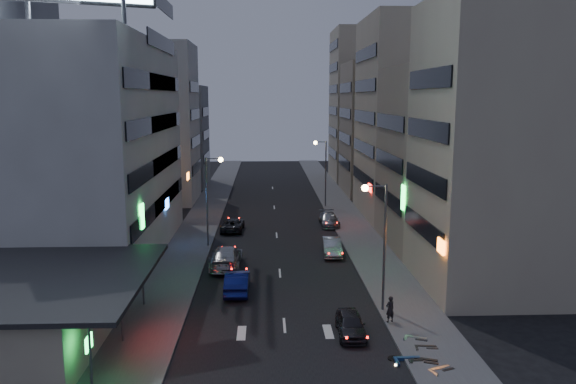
{
  "coord_description": "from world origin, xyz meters",
  "views": [
    {
      "loc": [
        -1.08,
        -27.47,
        13.4
      ],
      "look_at": [
        0.87,
        19.91,
        5.33
      ],
      "focal_mm": 35.0,
      "sensor_mm": 36.0,
      "label": 1
    }
  ],
  "objects": [
    {
      "name": "ground",
      "position": [
        0.0,
        0.0,
        0.0
      ],
      "size": [
        180.0,
        180.0,
        0.0
      ],
      "primitive_type": "plane",
      "color": "black",
      "rests_on": "ground"
    },
    {
      "name": "far_right_b",
      "position": [
        16.0,
        64.0,
        12.0
      ],
      "size": [
        12.0,
        12.0,
        24.0
      ],
      "primitive_type": "cube",
      "color": "#AFA589",
      "rests_on": "ground"
    },
    {
      "name": "parked_car_right_near",
      "position": [
        3.72,
        2.53,
        0.65
      ],
      "size": [
        1.63,
        3.84,
        1.3
      ],
      "primitive_type": "imported",
      "rotation": [
        0.0,
        0.0,
        -0.03
      ],
      "color": "#27262B",
      "rests_on": "ground"
    },
    {
      "name": "parked_car_right_far",
      "position": [
        5.6,
        29.89,
        0.67
      ],
      "size": [
        1.97,
        4.67,
        1.35
      ],
      "primitive_type": "imported",
      "rotation": [
        0.0,
        0.0,
        0.02
      ],
      "color": "gray",
      "rests_on": "ground"
    },
    {
      "name": "far_left_a",
      "position": [
        -15.5,
        45.0,
        10.0
      ],
      "size": [
        11.0,
        10.0,
        20.0
      ],
      "primitive_type": "cube",
      "color": "beige",
      "rests_on": "ground"
    },
    {
      "name": "parked_car_right_mid",
      "position": [
        4.6,
        18.91,
        0.72
      ],
      "size": [
        1.73,
        4.44,
        1.44
      ],
      "primitive_type": "imported",
      "rotation": [
        0.0,
        0.0,
        -0.05
      ],
      "color": "#AFB4B8",
      "rests_on": "ground"
    },
    {
      "name": "road_car_silver",
      "position": [
        -4.23,
        15.7,
        0.85
      ],
      "size": [
        2.52,
        5.93,
        1.71
      ],
      "primitive_type": "imported",
      "rotation": [
        0.0,
        0.0,
        3.12
      ],
      "color": "#9C9EA4",
      "rests_on": "ground"
    },
    {
      "name": "scooter_black_b",
      "position": [
        8.13,
        0.68,
        0.65
      ],
      "size": [
        0.78,
        1.79,
        1.06
      ],
      "primitive_type": null,
      "rotation": [
        0.0,
        0.0,
        1.45
      ],
      "color": "black",
      "rests_on": "sidewalk_right"
    },
    {
      "name": "street_lamp_right_far",
      "position": [
        5.9,
        40.0,
        5.36
      ],
      "size": [
        1.6,
        0.44,
        8.02
      ],
      "color": "#595B60",
      "rests_on": "sidewalk_right"
    },
    {
      "name": "sidewalk_right",
      "position": [
        8.0,
        30.0,
        0.06
      ],
      "size": [
        4.0,
        120.0,
        0.12
      ],
      "primitive_type": "cube",
      "color": "#4C4C4F",
      "rests_on": "ground"
    },
    {
      "name": "scooter_black_a",
      "position": [
        7.71,
        -1.03,
        0.74
      ],
      "size": [
        1.35,
        2.12,
        1.23
      ],
      "primitive_type": null,
      "rotation": [
        0.0,
        0.0,
        1.2
      ],
      "color": "black",
      "rests_on": "sidewalk_right"
    },
    {
      "name": "shophouse_near",
      "position": [
        15.0,
        10.5,
        10.0
      ],
      "size": [
        10.0,
        11.0,
        20.0
      ],
      "primitive_type": "cube",
      "color": "#AFA589",
      "rests_on": "ground"
    },
    {
      "name": "white_building",
      "position": [
        -17.0,
        20.0,
        9.0
      ],
      "size": [
        14.0,
        24.0,
        18.0
      ],
      "primitive_type": "cube",
      "color": "beige",
      "rests_on": "ground"
    },
    {
      "name": "sidewalk_left",
      "position": [
        -8.0,
        30.0,
        0.06
      ],
      "size": [
        4.0,
        120.0,
        0.12
      ],
      "primitive_type": "cube",
      "color": "#4C4C4F",
      "rests_on": "ground"
    },
    {
      "name": "food_court",
      "position": [
        -13.9,
        2.0,
        1.98
      ],
      "size": [
        11.0,
        13.0,
        3.88
      ],
      "color": "#AFA589",
      "rests_on": "ground"
    },
    {
      "name": "shophouse_far",
      "position": [
        15.0,
        35.0,
        11.0
      ],
      "size": [
        10.0,
        14.0,
        22.0
      ],
      "primitive_type": "cube",
      "color": "#AFA589",
      "rests_on": "ground"
    },
    {
      "name": "scooter_silver_a",
      "position": [
        8.03,
        -1.53,
        0.68
      ],
      "size": [
        1.22,
        1.93,
        1.12
      ],
      "primitive_type": null,
      "rotation": [
        0.0,
        0.0,
        1.93
      ],
      "color": "#A8AAB0",
      "rests_on": "sidewalk_right"
    },
    {
      "name": "parked_car_left",
      "position": [
        -4.41,
        28.0,
        0.64
      ],
      "size": [
        2.38,
        4.74,
        1.29
      ],
      "primitive_type": "imported",
      "rotation": [
        0.0,
        0.0,
        3.09
      ],
      "color": "black",
      "rests_on": "ground"
    },
    {
      "name": "scooter_silver_b",
      "position": [
        7.93,
        1.66,
        0.67
      ],
      "size": [
        1.23,
        1.91,
        1.11
      ],
      "primitive_type": null,
      "rotation": [
        0.0,
        0.0,
        1.2
      ],
      "color": "#B3B7BB",
      "rests_on": "sidewalk_right"
    },
    {
      "name": "person",
      "position": [
        6.3,
        3.99,
        0.92
      ],
      "size": [
        0.69,
        0.59,
        1.6
      ],
      "primitive_type": "imported",
      "rotation": [
        0.0,
        0.0,
        3.57
      ],
      "color": "black",
      "rests_on": "sidewalk_right"
    },
    {
      "name": "scooter_blue",
      "position": [
        6.87,
        -0.53,
        0.75
      ],
      "size": [
        0.75,
        2.08,
        1.26
      ],
      "primitive_type": null,
      "rotation": [
        0.0,
        0.0,
        1.6
      ],
      "color": "navy",
      "rests_on": "sidewalk_right"
    },
    {
      "name": "far_right_a",
      "position": [
        15.5,
        50.0,
        9.0
      ],
      "size": [
        11.0,
        12.0,
        18.0
      ],
      "primitive_type": "cube",
      "color": "gray",
      "rests_on": "ground"
    },
    {
      "name": "road_car_blue",
      "position": [
        -3.06,
        9.85,
        0.76
      ],
      "size": [
        1.66,
        4.64,
        1.53
      ],
      "primitive_type": "imported",
      "rotation": [
        0.0,
        0.0,
        3.13
      ],
      "color": "navy",
      "rests_on": "ground"
    },
    {
      "name": "street_lamp_right_near",
      "position": [
        5.9,
        6.0,
        5.36
      ],
      "size": [
        1.6,
        0.44,
        8.02
      ],
      "color": "#595B60",
      "rests_on": "sidewalk_right"
    },
    {
      "name": "far_left_b",
      "position": [
        -16.0,
        58.0,
        7.5
      ],
      "size": [
        12.0,
        10.0,
        15.0
      ],
      "primitive_type": "cube",
      "color": "gray",
      "rests_on": "ground"
    },
    {
      "name": "shophouse_mid",
      "position": [
        15.5,
        22.0,
        8.0
      ],
      "size": [
        11.0,
        12.0,
        16.0
      ],
      "primitive_type": "cube",
      "color": "gray",
      "rests_on": "ground"
    },
    {
      "name": "street_lamp_left",
      "position": [
        -5.9,
        22.0,
        5.36
      ],
      "size": [
        1.6,
        0.44,
        8.02
      ],
      "color": "#595B60",
      "rests_on": "sidewalk_left"
    }
  ]
}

